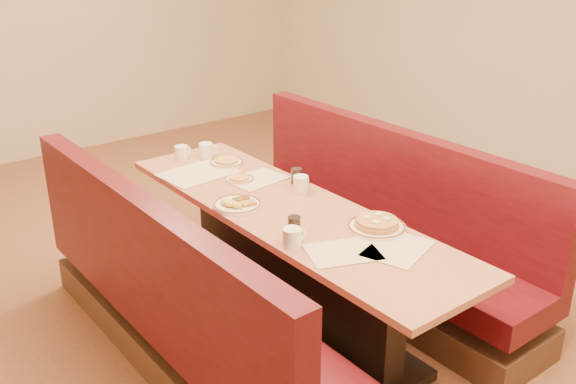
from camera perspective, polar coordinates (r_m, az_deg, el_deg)
ground at (r=4.02m, az=-0.01°, el=-11.27°), size 8.00×8.00×0.00m
diner_table at (r=3.82m, az=-0.01°, el=-6.60°), size 0.70×2.50×0.75m
booth_left at (r=3.49m, az=-9.68°, el=-10.30°), size 0.55×2.50×1.05m
booth_right at (r=4.27m, az=7.78°, el=-3.74°), size 0.55×2.50×1.05m
placemat_near_left at (r=3.18m, az=4.90°, el=-5.34°), size 0.42×0.37×0.00m
placemat_near_right at (r=3.24m, az=9.72°, el=-4.97°), size 0.42×0.36×0.00m
placemat_far_left at (r=4.20m, az=-8.00°, el=1.67°), size 0.48×0.38×0.00m
placemat_far_right at (r=4.07m, az=-2.79°, el=1.16°), size 0.38×0.30×0.00m
pancake_plate at (r=3.42m, az=7.88°, el=-2.94°), size 0.32×0.32×0.07m
eggs_plate at (r=3.68m, az=-4.57°, el=-1.09°), size 0.28×0.28×0.06m
extra_plate_mid at (r=4.35m, az=-5.51°, el=2.66°), size 0.23×0.23×0.05m
extra_plate_far at (r=4.05m, az=-4.38°, el=1.17°), size 0.19×0.19×0.04m
coffee_mug_a at (r=3.87m, az=1.18°, el=0.77°), size 0.13×0.09×0.10m
coffee_mug_b at (r=3.20m, az=0.40°, el=-4.05°), size 0.13×0.10×0.10m
coffee_mug_c at (r=4.48m, az=-7.26°, el=3.71°), size 0.13×0.10×0.10m
coffee_mug_d at (r=4.47m, az=-9.42°, el=3.48°), size 0.13×0.09×0.10m
soda_tumbler_near at (r=3.35m, az=0.56°, el=-2.92°), size 0.07×0.07×0.09m
soda_tumbler_mid at (r=3.99m, az=0.77°, el=1.43°), size 0.07×0.07×0.10m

